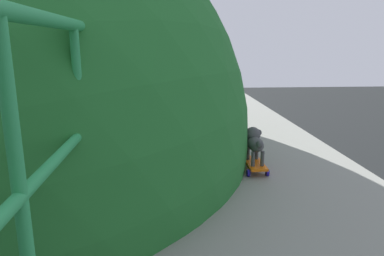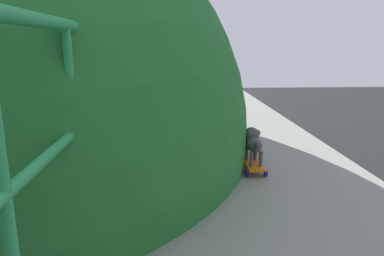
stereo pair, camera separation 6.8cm
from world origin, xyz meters
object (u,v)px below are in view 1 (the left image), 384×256
(car_yellow_cab_seventh, at_px, (74,183))
(small_dog, at_px, (254,141))
(city_bus, at_px, (60,117))
(toy_skateboard, at_px, (254,164))

(car_yellow_cab_seventh, xyz_separation_m, small_dog, (5.53, -13.42, 5.86))
(car_yellow_cab_seventh, bearing_deg, small_dog, -67.61)
(car_yellow_cab_seventh, relative_size, city_bus, 0.37)
(car_yellow_cab_seventh, xyz_separation_m, toy_skateboard, (5.53, -13.46, 5.63))
(car_yellow_cab_seventh, relative_size, small_dog, 10.47)
(toy_skateboard, height_order, small_dog, small_dog)
(city_bus, bearing_deg, car_yellow_cab_seventh, -70.81)
(car_yellow_cab_seventh, distance_m, city_bus, 11.04)
(car_yellow_cab_seventh, distance_m, small_dog, 15.65)
(city_bus, bearing_deg, toy_skateboard, -69.02)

